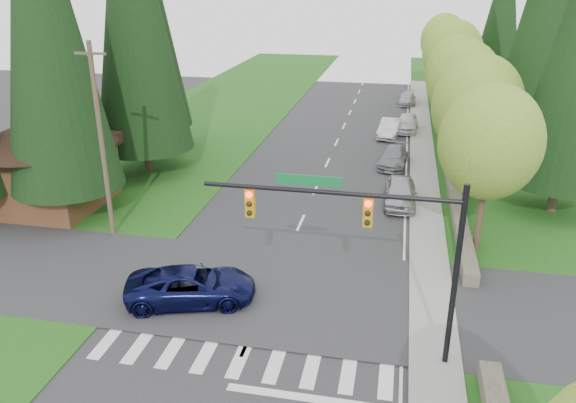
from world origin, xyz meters
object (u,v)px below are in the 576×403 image
(parked_car_b, at_px, (393,157))
(parked_car_d, at_px, (407,123))
(parked_car_c, at_px, (390,128))
(suv_navy, at_px, (191,286))
(parked_car_a, at_px, (401,192))
(parked_car_e, at_px, (407,99))

(parked_car_b, height_order, parked_car_d, parked_car_d)
(parked_car_b, distance_m, parked_car_c, 7.90)
(suv_navy, bearing_deg, parked_car_a, -50.37)
(parked_car_b, xyz_separation_m, parked_car_e, (0.87, 21.30, -0.04))
(suv_navy, height_order, parked_car_c, suv_navy)
(parked_car_d, bearing_deg, parked_car_a, -86.59)
(parked_car_a, distance_m, parked_car_b, 7.42)
(parked_car_b, bearing_deg, parked_car_c, 98.77)
(suv_navy, xyz_separation_m, parked_car_a, (8.41, 12.71, 0.03))
(parked_car_a, distance_m, parked_car_c, 15.32)
(parked_car_e, bearing_deg, parked_car_d, -89.87)
(parked_car_c, relative_size, parked_car_d, 1.00)
(parked_car_a, xyz_separation_m, parked_car_e, (0.25, 28.70, -0.16))
(parked_car_d, xyz_separation_m, parked_car_e, (0.00, 11.30, -0.15))
(parked_car_a, relative_size, parked_car_c, 1.01)
(parked_car_b, bearing_deg, parked_car_e, 92.61)
(suv_navy, relative_size, parked_car_d, 1.21)
(parked_car_c, height_order, parked_car_e, parked_car_c)
(parked_car_c, xyz_separation_m, parked_car_e, (1.40, 13.42, -0.13))
(parked_car_c, bearing_deg, parked_car_b, -79.28)
(parked_car_d, height_order, parked_car_e, parked_car_d)
(parked_car_b, xyz_separation_m, parked_car_d, (0.87, 10.00, 0.10))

